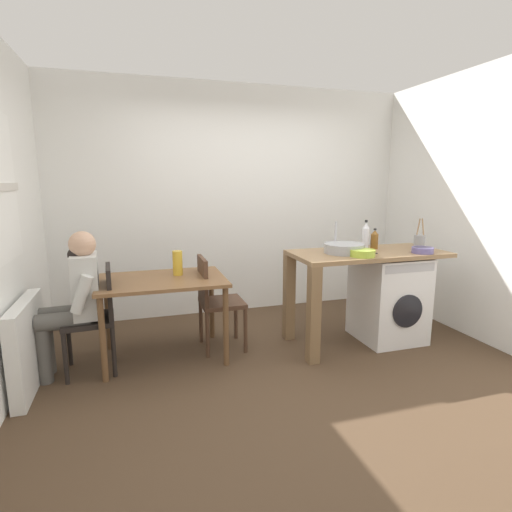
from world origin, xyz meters
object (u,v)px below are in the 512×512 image
object	(u,v)px
dining_table	(163,289)
bottle_squat_brown	(374,240)
chair_person_seat	(98,313)
bottle_tall_green	(366,236)
utensil_crock	(419,241)
vase	(178,263)
mixing_bowl	(362,252)
seated_person	(75,296)
washing_machine	(388,298)
chair_opposite	(214,298)
colander	(423,250)

from	to	relation	value
dining_table	bottle_squat_brown	world-z (taller)	bottle_squat_brown
chair_person_seat	bottle_tall_green	xyz separation A→B (m)	(2.53, 0.00, 0.54)
utensil_crock	vase	distance (m)	2.44
chair_person_seat	mixing_bowl	xyz separation A→B (m)	(2.30, -0.32, 0.45)
mixing_bowl	utensil_crock	xyz separation A→B (m)	(0.82, 0.25, 0.03)
seated_person	washing_machine	world-z (taller)	seated_person
chair_opposite	vase	world-z (taller)	vase
chair_opposite	bottle_squat_brown	bearing A→B (deg)	84.52
chair_person_seat	bottle_tall_green	size ratio (longest dim) A/B	3.07
mixing_bowl	vase	size ratio (longest dim) A/B	1.03
mixing_bowl	colander	distance (m)	0.64
bottle_squat_brown	seated_person	bearing A→B (deg)	-179.81
chair_opposite	utensil_crock	size ratio (longest dim) A/B	3.00
utensil_crock	vase	xyz separation A→B (m)	(-2.43, 0.27, -0.14)
bottle_tall_green	washing_machine	bearing A→B (deg)	-30.56
chair_person_seat	mixing_bowl	distance (m)	2.37
dining_table	seated_person	xyz separation A→B (m)	(-0.71, -0.11, 0.03)
dining_table	chair_person_seat	distance (m)	0.57
bottle_squat_brown	dining_table	bearing A→B (deg)	177.37
chair_opposite	seated_person	bearing A→B (deg)	-82.86
chair_person_seat	colander	xyz separation A→B (m)	(2.94, -0.34, 0.44)
utensil_crock	chair_person_seat	bearing A→B (deg)	178.64
chair_person_seat	washing_machine	world-z (taller)	chair_person_seat
chair_opposite	utensil_crock	xyz separation A→B (m)	(2.10, -0.22, 0.48)
bottle_tall_green	utensil_crock	world-z (taller)	utensil_crock
dining_table	colander	bearing A→B (deg)	-10.39
dining_table	washing_machine	xyz separation A→B (m)	(2.21, -0.22, -0.21)
seated_person	washing_machine	bearing A→B (deg)	-95.76
colander	washing_machine	bearing A→B (deg)	130.74
washing_machine	chair_opposite	bearing A→B (deg)	171.10
washing_machine	utensil_crock	bearing A→B (deg)	8.10
dining_table	bottle_squat_brown	bearing A→B (deg)	-2.63
chair_person_seat	seated_person	xyz separation A→B (m)	(-0.16, -0.01, 0.16)
chair_opposite	mixing_bowl	bearing A→B (deg)	69.54
dining_table	seated_person	size ratio (longest dim) A/B	0.92
bottle_squat_brown	colander	bearing A→B (deg)	-48.48
dining_table	colander	distance (m)	2.45
seated_person	utensil_crock	size ratio (longest dim) A/B	4.01
seated_person	bottle_tall_green	bearing A→B (deg)	-93.20
washing_machine	bottle_tall_green	xyz separation A→B (m)	(-0.22, 0.13, 0.62)
mixing_bowl	utensil_crock	bearing A→B (deg)	16.93
chair_person_seat	utensil_crock	distance (m)	3.16
chair_opposite	bottle_squat_brown	world-z (taller)	bottle_squat_brown
seated_person	mixing_bowl	distance (m)	2.50
bottle_tall_green	utensil_crock	bearing A→B (deg)	-7.47
seated_person	colander	distance (m)	3.13
chair_opposite	washing_machine	world-z (taller)	chair_opposite
dining_table	colander	world-z (taller)	colander
washing_machine	bottle_squat_brown	world-z (taller)	bottle_squat_brown
utensil_crock	vase	bearing A→B (deg)	173.66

